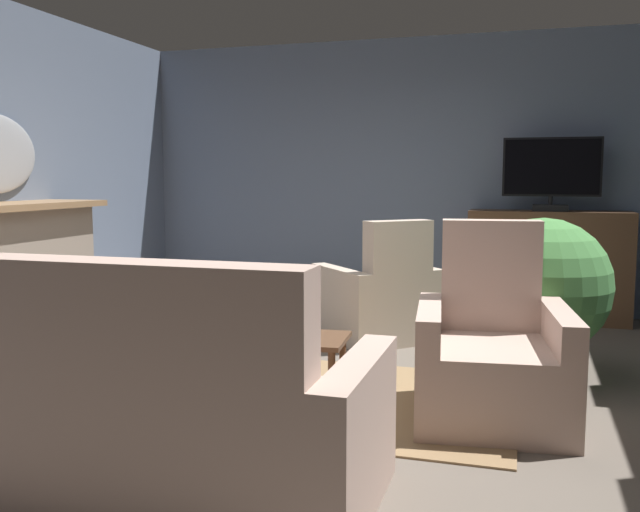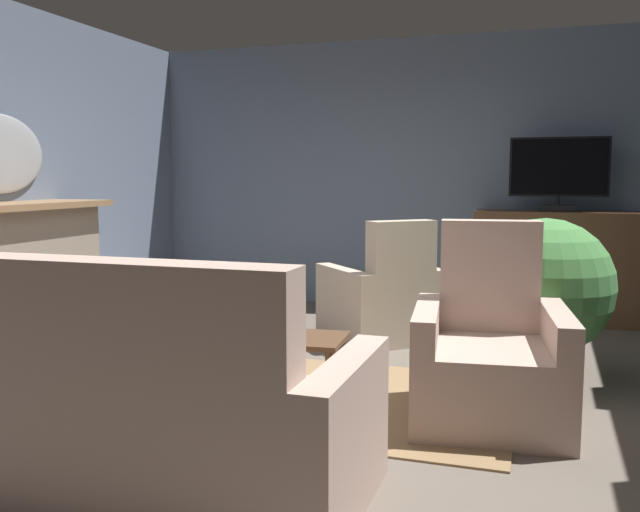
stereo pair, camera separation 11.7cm
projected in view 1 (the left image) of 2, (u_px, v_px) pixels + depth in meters
ground_plane at (321, 401)px, 4.35m from camera, size 6.37×7.02×0.04m
wall_back at (409, 175)px, 7.28m from camera, size 6.37×0.10×2.82m
rug_central at (332, 397)px, 4.35m from camera, size 2.28×1.61×0.01m
fireplace at (26, 280)px, 5.49m from camera, size 0.96×1.40×1.19m
tv_cabinet at (548, 268)px, 6.65m from camera, size 1.51×0.46×1.07m
television at (552, 172)px, 6.49m from camera, size 0.90×0.20×0.70m
coffee_table at (271, 343)px, 4.29m from camera, size 0.98×0.53×0.41m
tv_remote at (266, 335)px, 4.23m from camera, size 0.17×0.14×0.02m
folded_newspaper at (275, 333)px, 4.32m from camera, size 0.30×0.22×0.01m
sofa_floral at (125, 416)px, 3.03m from camera, size 2.22×0.94×1.08m
armchair_facing_sofa at (492, 359)px, 3.97m from camera, size 0.95×1.00×1.13m
armchair_angled_to_table at (379, 302)px, 5.91m from camera, size 1.20×1.20×1.04m
potted_plant_small_fern_corner at (542, 287)px, 4.70m from camera, size 0.93×0.93×1.12m
cat at (157, 358)px, 4.87m from camera, size 0.70×0.34×0.23m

